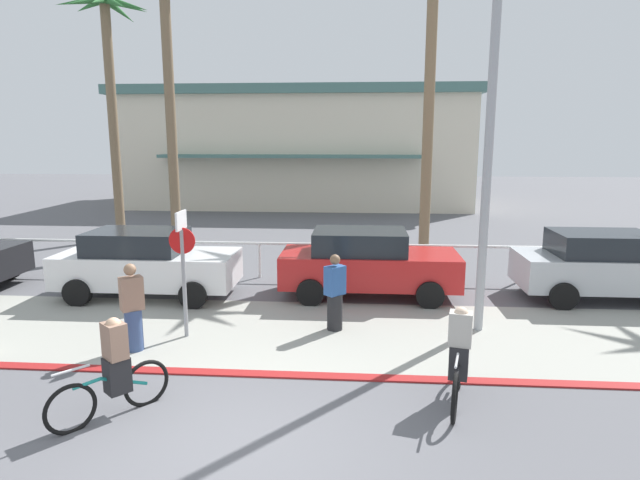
{
  "coord_description": "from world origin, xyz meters",
  "views": [
    {
      "loc": [
        1.63,
        -6.09,
        3.96
      ],
      "look_at": [
        0.72,
        6.0,
        1.61
      ],
      "focal_mm": 29.78,
      "sensor_mm": 36.0,
      "label": 1
    }
  ],
  "objects_px": {
    "cyclist_black_1": "(459,357)",
    "palm_tree_1": "(109,57)",
    "streetlight_curb": "(493,120)",
    "car_silver_3": "(608,265)",
    "palm_tree_2": "(167,38)",
    "pedestrian_0": "(335,296)",
    "palm_tree_3": "(432,43)",
    "car_white_1": "(146,263)",
    "pedestrian_1": "(133,311)",
    "car_red_2": "(367,263)",
    "stop_sign_bike_lane": "(183,256)",
    "cyclist_teal_0": "(114,370)"
  },
  "relations": [
    {
      "from": "car_white_1",
      "to": "car_silver_3",
      "type": "bearing_deg",
      "value": 2.86
    },
    {
      "from": "cyclist_black_1",
      "to": "pedestrian_1",
      "type": "bearing_deg",
      "value": 165.5
    },
    {
      "from": "stop_sign_bike_lane",
      "to": "cyclist_teal_0",
      "type": "distance_m",
      "value": 3.23
    },
    {
      "from": "cyclist_black_1",
      "to": "pedestrian_0",
      "type": "relative_size",
      "value": 1.1
    },
    {
      "from": "palm_tree_1",
      "to": "car_red_2",
      "type": "bearing_deg",
      "value": -36.23
    },
    {
      "from": "streetlight_curb",
      "to": "palm_tree_3",
      "type": "relative_size",
      "value": 0.77
    },
    {
      "from": "palm_tree_2",
      "to": "cyclist_teal_0",
      "type": "distance_m",
      "value": 14.1
    },
    {
      "from": "car_silver_3",
      "to": "car_red_2",
      "type": "bearing_deg",
      "value": -178.71
    },
    {
      "from": "palm_tree_2",
      "to": "car_silver_3",
      "type": "bearing_deg",
      "value": -23.95
    },
    {
      "from": "car_silver_3",
      "to": "pedestrian_1",
      "type": "height_order",
      "value": "same"
    },
    {
      "from": "palm_tree_1",
      "to": "pedestrian_0",
      "type": "distance_m",
      "value": 14.45
    },
    {
      "from": "car_silver_3",
      "to": "cyclist_black_1",
      "type": "bearing_deg",
      "value": -129.87
    },
    {
      "from": "pedestrian_1",
      "to": "car_red_2",
      "type": "bearing_deg",
      "value": 41.37
    },
    {
      "from": "car_white_1",
      "to": "pedestrian_1",
      "type": "bearing_deg",
      "value": -71.64
    },
    {
      "from": "palm_tree_2",
      "to": "cyclist_teal_0",
      "type": "xyz_separation_m",
      "value": [
        3.23,
        -12.01,
        -6.64
      ]
    },
    {
      "from": "car_red_2",
      "to": "pedestrian_1",
      "type": "bearing_deg",
      "value": -138.63
    },
    {
      "from": "streetlight_curb",
      "to": "car_white_1",
      "type": "height_order",
      "value": "streetlight_curb"
    },
    {
      "from": "palm_tree_2",
      "to": "cyclist_black_1",
      "type": "xyz_separation_m",
      "value": [
        8.23,
        -11.17,
        -6.64
      ]
    },
    {
      "from": "palm_tree_3",
      "to": "car_white_1",
      "type": "distance_m",
      "value": 11.28
    },
    {
      "from": "stop_sign_bike_lane",
      "to": "palm_tree_2",
      "type": "distance_m",
      "value": 11.06
    },
    {
      "from": "streetlight_curb",
      "to": "pedestrian_0",
      "type": "relative_size",
      "value": 4.63
    },
    {
      "from": "streetlight_curb",
      "to": "car_silver_3",
      "type": "relative_size",
      "value": 1.7
    },
    {
      "from": "car_red_2",
      "to": "cyclist_teal_0",
      "type": "xyz_separation_m",
      "value": [
        -3.67,
        -6.18,
        -0.18
      ]
    },
    {
      "from": "car_white_1",
      "to": "car_red_2",
      "type": "distance_m",
      "value": 5.55
    },
    {
      "from": "car_silver_3",
      "to": "cyclist_black_1",
      "type": "relative_size",
      "value": 2.47
    },
    {
      "from": "streetlight_curb",
      "to": "palm_tree_2",
      "type": "relative_size",
      "value": 0.76
    },
    {
      "from": "car_red_2",
      "to": "pedestrian_0",
      "type": "height_order",
      "value": "car_red_2"
    },
    {
      "from": "palm_tree_1",
      "to": "car_red_2",
      "type": "distance_m",
      "value": 13.37
    },
    {
      "from": "streetlight_curb",
      "to": "pedestrian_0",
      "type": "bearing_deg",
      "value": 179.91
    },
    {
      "from": "stop_sign_bike_lane",
      "to": "palm_tree_1",
      "type": "distance_m",
      "value": 12.89
    },
    {
      "from": "stop_sign_bike_lane",
      "to": "cyclist_teal_0",
      "type": "relative_size",
      "value": 1.71
    },
    {
      "from": "streetlight_curb",
      "to": "cyclist_teal_0",
      "type": "height_order",
      "value": "streetlight_curb"
    },
    {
      "from": "stop_sign_bike_lane",
      "to": "palm_tree_1",
      "type": "bearing_deg",
      "value": 120.46
    },
    {
      "from": "palm_tree_1",
      "to": "palm_tree_2",
      "type": "relative_size",
      "value": 0.93
    },
    {
      "from": "cyclist_teal_0",
      "to": "cyclist_black_1",
      "type": "relative_size",
      "value": 0.84
    },
    {
      "from": "palm_tree_3",
      "to": "car_silver_3",
      "type": "bearing_deg",
      "value": -53.24
    },
    {
      "from": "cyclist_black_1",
      "to": "palm_tree_1",
      "type": "bearing_deg",
      "value": 131.44
    },
    {
      "from": "palm_tree_2",
      "to": "pedestrian_1",
      "type": "distance_m",
      "value": 11.97
    },
    {
      "from": "car_white_1",
      "to": "car_silver_3",
      "type": "xyz_separation_m",
      "value": [
        11.43,
        0.57,
        0.0
      ]
    },
    {
      "from": "cyclist_black_1",
      "to": "pedestrian_0",
      "type": "xyz_separation_m",
      "value": [
        -2.01,
        2.84,
        0.05
      ]
    },
    {
      "from": "stop_sign_bike_lane",
      "to": "cyclist_black_1",
      "type": "height_order",
      "value": "stop_sign_bike_lane"
    },
    {
      "from": "palm_tree_2",
      "to": "pedestrian_1",
      "type": "height_order",
      "value": "palm_tree_2"
    },
    {
      "from": "stop_sign_bike_lane",
      "to": "palm_tree_2",
      "type": "xyz_separation_m",
      "value": [
        -3.26,
        8.93,
        5.66
      ]
    },
    {
      "from": "palm_tree_3",
      "to": "car_white_1",
      "type": "height_order",
      "value": "palm_tree_3"
    },
    {
      "from": "palm_tree_2",
      "to": "pedestrian_0",
      "type": "distance_m",
      "value": 12.3
    },
    {
      "from": "streetlight_curb",
      "to": "palm_tree_1",
      "type": "bearing_deg",
      "value": 141.27
    },
    {
      "from": "palm_tree_3",
      "to": "stop_sign_bike_lane",
      "type": "bearing_deg",
      "value": -124.19
    },
    {
      "from": "palm_tree_1",
      "to": "cyclist_black_1",
      "type": "xyz_separation_m",
      "value": [
        10.95,
        -12.4,
        -6.2
      ]
    },
    {
      "from": "car_white_1",
      "to": "stop_sign_bike_lane",
      "type": "bearing_deg",
      "value": -54.85
    },
    {
      "from": "palm_tree_1",
      "to": "car_white_1",
      "type": "height_order",
      "value": "palm_tree_1"
    }
  ]
}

